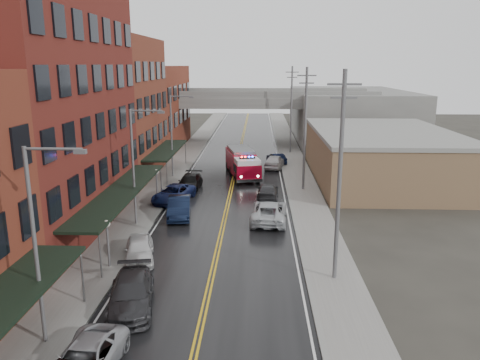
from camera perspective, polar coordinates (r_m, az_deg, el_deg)
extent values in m
cube|color=black|center=(42.20, -1.48, -2.90)|extent=(11.00, 160.00, 0.02)
cube|color=slate|center=(43.27, -11.18, -2.66)|extent=(3.00, 160.00, 0.15)
cube|color=slate|center=(42.35, 8.44, -2.90)|extent=(3.00, 160.00, 0.15)
cube|color=gray|center=(42.92, -9.04, -2.70)|extent=(0.30, 160.00, 0.15)
cube|color=gray|center=(42.20, 6.21, -2.89)|extent=(0.30, 160.00, 0.15)
cube|color=#5D1E18|center=(37.09, -23.51, 7.80)|extent=(9.00, 20.00, 18.00)
cube|color=brown|center=(53.47, -15.30, 8.37)|extent=(9.00, 15.00, 15.00)
cube|color=brown|center=(70.43, -10.98, 8.60)|extent=(9.00, 20.00, 12.00)
cube|color=olive|center=(52.94, 16.82, 2.74)|extent=(14.00, 22.00, 5.00)
cube|color=slate|center=(82.17, 13.13, 7.82)|extent=(18.00, 30.00, 8.00)
cylinder|color=slate|center=(26.01, -18.66, -11.20)|extent=(0.10, 0.10, 3.00)
cube|color=black|center=(36.03, -14.24, -1.35)|extent=(2.60, 18.00, 0.18)
cylinder|color=slate|center=(28.41, -16.67, -8.87)|extent=(0.10, 0.10, 3.00)
cylinder|color=slate|center=(44.19, -9.60, -0.32)|extent=(0.10, 0.10, 3.00)
cube|color=black|center=(52.63, -8.94, 3.66)|extent=(2.60, 13.00, 0.18)
cylinder|color=slate|center=(46.86, -8.91, 0.52)|extent=(0.10, 0.10, 3.00)
cylinder|color=slate|center=(58.61, -6.65, 3.28)|extent=(0.10, 0.10, 3.00)
cylinder|color=#59595B|center=(29.86, -15.77, -7.88)|extent=(0.14, 0.14, 2.80)
sphere|color=silver|center=(29.35, -15.96, -5.15)|extent=(0.44, 0.44, 0.44)
cylinder|color=#59595B|center=(42.71, -10.09, -0.98)|extent=(0.14, 0.14, 2.80)
sphere|color=silver|center=(42.36, -10.18, 0.98)|extent=(0.44, 0.44, 0.44)
cylinder|color=#59595B|center=(22.02, -23.66, -7.84)|extent=(0.18, 0.18, 9.00)
cylinder|color=#59595B|center=(20.37, -21.82, 3.54)|extent=(2.40, 0.12, 0.12)
cube|color=#59595B|center=(19.96, -18.90, 3.30)|extent=(0.50, 0.22, 0.18)
cylinder|color=#59595B|center=(36.42, -12.89, 1.33)|extent=(0.18, 0.18, 9.00)
cylinder|color=#59595B|center=(35.45, -11.38, 8.27)|extent=(2.40, 0.12, 0.12)
cube|color=#59595B|center=(35.22, -9.61, 8.15)|extent=(0.50, 0.22, 0.18)
cylinder|color=#59595B|center=(51.77, -8.35, 5.20)|extent=(0.18, 0.18, 9.00)
cylinder|color=#59595B|center=(51.09, -7.18, 10.09)|extent=(2.40, 0.12, 0.12)
cube|color=#59595B|center=(50.93, -5.94, 9.99)|extent=(0.50, 0.22, 0.18)
cylinder|color=#59595B|center=(26.45, 12.03, 0.00)|extent=(0.24, 0.24, 12.00)
cube|color=#59595B|center=(25.73, 12.62, 11.32)|extent=(1.80, 0.12, 0.12)
cube|color=#59595B|center=(25.76, 12.54, 9.77)|extent=(1.40, 0.12, 0.12)
cylinder|color=#59595B|center=(45.95, 7.93, 6.01)|extent=(0.24, 0.24, 12.00)
cube|color=#59595B|center=(45.54, 8.15, 12.50)|extent=(1.80, 0.12, 0.12)
cube|color=#59595B|center=(45.56, 8.12, 11.62)|extent=(1.40, 0.12, 0.12)
cylinder|color=#59595B|center=(65.76, 6.27, 8.41)|extent=(0.24, 0.24, 12.00)
cube|color=#59595B|center=(65.47, 6.39, 12.94)|extent=(1.80, 0.12, 0.12)
cube|color=#59595B|center=(65.49, 6.37, 12.33)|extent=(1.40, 0.12, 0.12)
cube|color=slate|center=(72.56, 0.15, 9.59)|extent=(40.00, 10.00, 1.50)
cube|color=slate|center=(74.17, -8.44, 6.63)|extent=(1.60, 8.00, 6.00)
cube|color=slate|center=(73.37, 8.82, 6.53)|extent=(1.60, 8.00, 6.00)
cube|color=maroon|center=(53.22, 0.05, 2.42)|extent=(3.76, 6.15, 2.19)
cube|color=maroon|center=(49.38, 0.88, 1.14)|extent=(3.12, 3.20, 1.56)
cube|color=silver|center=(49.16, 0.88, 2.32)|extent=(2.95, 2.97, 0.52)
cube|color=black|center=(49.51, 0.83, 1.55)|extent=(2.92, 2.18, 0.83)
cube|color=slate|center=(52.98, 0.05, 3.75)|extent=(3.42, 5.69, 0.31)
cube|color=black|center=(49.09, 0.88, 2.72)|extent=(1.69, 0.64, 0.15)
sphere|color=#FF0C0C|center=(48.97, 0.22, 2.79)|extent=(0.21, 0.21, 0.21)
sphere|color=#1933FF|center=(49.18, 1.54, 2.83)|extent=(0.21, 0.21, 0.21)
cylinder|color=black|center=(49.26, -0.41, 0.18)|extent=(1.09, 0.58, 1.04)
cylinder|color=black|center=(49.68, 2.19, 0.29)|extent=(1.09, 0.58, 1.04)
cylinder|color=black|center=(52.76, -1.07, 1.10)|extent=(1.09, 0.58, 1.04)
cylinder|color=black|center=(53.15, 1.37, 1.20)|extent=(1.09, 0.58, 1.04)
cylinder|color=black|center=(55.27, -1.49, 1.69)|extent=(1.09, 0.58, 1.04)
cylinder|color=black|center=(55.65, 0.84, 1.78)|extent=(1.09, 0.58, 1.04)
imported|color=#29292B|center=(25.28, -13.15, -13.36)|extent=(3.13, 5.74, 1.58)
imported|color=silver|center=(30.84, -12.17, -8.25)|extent=(2.72, 4.69, 1.50)
imported|color=black|center=(38.69, -7.42, -3.31)|extent=(2.39, 5.25, 1.67)
imported|color=#141E4D|center=(43.06, -8.10, -1.67)|extent=(3.81, 5.88, 1.50)
imported|color=black|center=(47.04, -6.15, -0.28)|extent=(2.32, 5.22, 1.49)
imported|color=#B5B9BE|center=(37.41, 3.57, -3.85)|extent=(3.15, 6.07, 1.64)
imported|color=#2B2C2E|center=(43.79, 3.39, -1.38)|extent=(2.16, 4.81, 1.37)
imported|color=silver|center=(56.47, 4.26, 2.24)|extent=(2.94, 5.18, 1.66)
imported|color=black|center=(59.29, 4.47, 2.64)|extent=(2.58, 4.30, 1.34)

